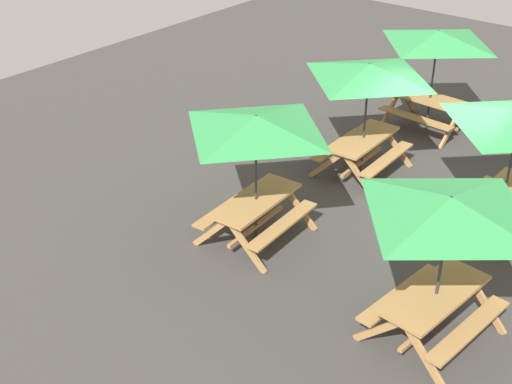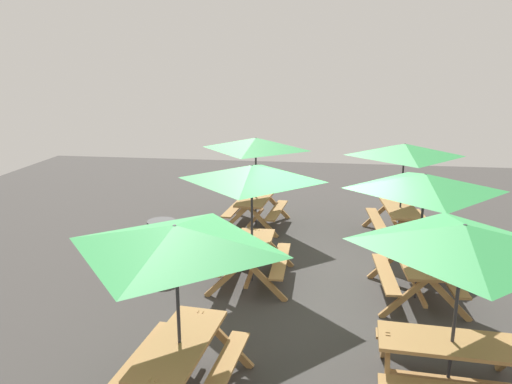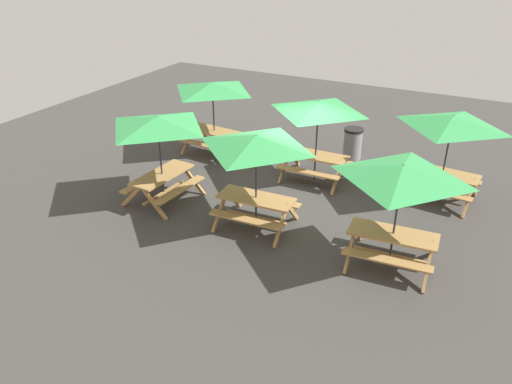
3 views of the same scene
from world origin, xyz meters
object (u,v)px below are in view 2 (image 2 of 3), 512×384
object	(u,v)px
picnic_table_3	(176,250)
picnic_table_5	(252,182)
picnic_table_4	(463,249)
picnic_table_1	(256,150)
picnic_table_0	(404,157)
trash_bin_gray	(163,243)
picnic_table_2	(425,192)

from	to	relation	value
picnic_table_3	picnic_table_5	world-z (taller)	same
picnic_table_3	picnic_table_4	bearing A→B (deg)	-76.30
picnic_table_1	picnic_table_3	size ratio (longest dim) A/B	1.00
picnic_table_0	trash_bin_gray	world-z (taller)	picnic_table_0
picnic_table_0	picnic_table_4	bearing A→B (deg)	174.55
picnic_table_0	picnic_table_3	size ratio (longest dim) A/B	1.00
picnic_table_2	trash_bin_gray	distance (m)	5.26
picnic_table_3	picnic_table_2	bearing A→B (deg)	-41.23
picnic_table_0	picnic_table_2	size ratio (longest dim) A/B	1.00
trash_bin_gray	picnic_table_4	bearing A→B (deg)	-125.56
picnic_table_4	picnic_table_1	bearing A→B (deg)	-58.35
picnic_table_3	trash_bin_gray	distance (m)	4.57
picnic_table_2	trash_bin_gray	bearing A→B (deg)	78.43
picnic_table_1	picnic_table_2	distance (m)	5.02
picnic_table_2	picnic_table_3	xyz separation A→B (m)	(-3.24, 3.42, 0.00)
picnic_table_2	picnic_table_5	size ratio (longest dim) A/B	1.00
picnic_table_0	picnic_table_1	bearing A→B (deg)	79.28
picnic_table_1	picnic_table_4	size ratio (longest dim) A/B	1.00
trash_bin_gray	picnic_table_1	bearing A→B (deg)	-28.38
picnic_table_1	picnic_table_2	world-z (taller)	same
picnic_table_0	picnic_table_1	size ratio (longest dim) A/B	1.00
picnic_table_0	trash_bin_gray	distance (m)	5.85
picnic_table_3	trash_bin_gray	size ratio (longest dim) A/B	2.38
picnic_table_2	picnic_table_3	distance (m)	4.71
picnic_table_1	trash_bin_gray	size ratio (longest dim) A/B	2.38
picnic_table_4	trash_bin_gray	xyz separation A→B (m)	(3.53, 4.94, -1.49)
picnic_table_2	picnic_table_5	bearing A→B (deg)	81.59
picnic_table_1	picnic_table_4	world-z (taller)	same
picnic_table_2	picnic_table_1	bearing A→B (deg)	40.59
picnic_table_0	trash_bin_gray	size ratio (longest dim) A/B	2.38
picnic_table_0	picnic_table_5	xyz separation A→B (m)	(-2.92, 3.15, 0.00)
picnic_table_3	picnic_table_4	world-z (taller)	same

